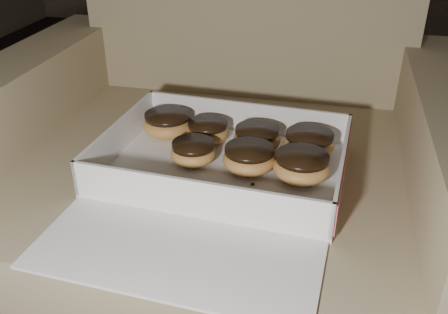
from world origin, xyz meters
TOP-DOWN VIEW (x-y plane):
  - floor at (0.00, 0.00)m, footprint 4.50×4.50m
  - armchair at (-0.11, -0.19)m, footprint 0.94×0.79m
  - bakery_box at (-0.08, -0.35)m, footprint 0.44×0.50m
  - donut_a at (-0.14, -0.31)m, footprint 0.08×0.08m
  - donut_b at (-0.21, -0.21)m, footprint 0.10×0.10m
  - donut_c at (-0.03, -0.31)m, footprint 0.09×0.09m
  - donut_d at (-0.13, -0.22)m, footprint 0.08×0.08m
  - donut_e at (-0.03, -0.23)m, footprint 0.09×0.09m
  - donut_f at (0.06, -0.23)m, footprint 0.09×0.09m
  - donut_g at (0.06, -0.32)m, footprint 0.10×0.10m
  - crumb_a at (0.08, -0.34)m, footprint 0.01×0.01m
  - crumb_b at (-0.26, -0.37)m, footprint 0.01×0.01m
  - crumb_c at (-0.02, -0.36)m, footprint 0.01×0.01m

SIDE VIEW (x-z plane):
  - floor at x=0.00m, z-range 0.00..0.00m
  - armchair at x=-0.11m, z-range -0.18..0.80m
  - crumb_a at x=0.08m, z-range 0.45..0.45m
  - crumb_b at x=-0.26m, z-range 0.45..0.45m
  - crumb_c at x=-0.02m, z-range 0.45..0.45m
  - bakery_box at x=-0.08m, z-range 0.42..0.49m
  - donut_a at x=-0.14m, z-range 0.45..0.49m
  - donut_d at x=-0.13m, z-range 0.45..0.49m
  - donut_e at x=-0.03m, z-range 0.45..0.49m
  - donut_c at x=-0.03m, z-range 0.45..0.49m
  - donut_f at x=0.06m, z-range 0.45..0.49m
  - donut_b at x=-0.21m, z-range 0.45..0.49m
  - donut_g at x=0.06m, z-range 0.45..0.50m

